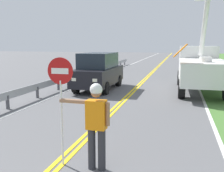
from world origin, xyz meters
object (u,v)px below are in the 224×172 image
Objects in this scene: stop_sign_paddle at (61,87)px; oncoming_suv_nearest at (99,71)px; utility_bucket_truck at (200,65)px; flagger_worker at (96,121)px.

stop_sign_paddle reaches higher than oncoming_suv_nearest.
utility_bucket_truck reaches higher than oncoming_suv_nearest.
flagger_worker is at bearing -104.41° from utility_bucket_truck.
utility_bucket_truck is 1.48× the size of oncoming_suv_nearest.
stop_sign_paddle reaches higher than flagger_worker.
stop_sign_paddle is at bearing -77.12° from oncoming_suv_nearest.
flagger_worker is 10.88m from utility_bucket_truck.
flagger_worker is 9.80m from oncoming_suv_nearest.
stop_sign_paddle is 9.61m from oncoming_suv_nearest.
stop_sign_paddle is at bearing 178.59° from flagger_worker.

